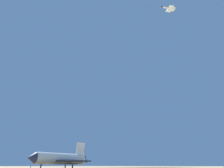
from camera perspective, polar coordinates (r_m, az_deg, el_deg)
space_shuttle at (r=111.45m, az=-17.26°, el=-23.28°), size 38.57×24.60×15.80m
chase_jet_lead at (r=186.70m, az=18.80°, el=23.34°), size 13.92×11.47×4.00m
ground_crew_near_nose at (r=119.73m, az=-26.11°, el=-24.21°), size 0.55×0.42×1.73m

